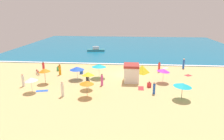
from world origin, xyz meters
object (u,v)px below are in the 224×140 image
object	(u,v)px
beach_umbrella_1	(183,85)
small_boat_0	(96,50)
beachgoer_1	(88,79)
lifeguard_cabana	(131,73)
beachgoer_5	(102,80)
beachgoer_9	(81,72)
beach_umbrella_4	(87,83)
parked_bicycle	(38,72)
beachgoer_0	(43,67)
beachgoer_6	(154,88)
beach_umbrella_7	(77,68)
beach_tent	(142,69)
beachgoer_2	(58,69)
beachgoer_8	(159,67)
beach_umbrella_2	(88,74)
beach_umbrella_6	(31,79)
beach_umbrella_3	(44,70)
beachgoer_4	(62,89)
beach_umbrella_5	(164,70)
beachgoer_7	(149,85)
beachgoer_3	(23,81)
beach_umbrella_0	(99,66)
beachgoer_11	(184,64)

from	to	relation	value
beach_umbrella_1	small_boat_0	size ratio (longest dim) A/B	0.55
beachgoer_1	lifeguard_cabana	bearing A→B (deg)	6.30
beachgoer_5	beachgoer_9	xyz separation A→B (m)	(-4.09, 5.17, -0.45)
beach_umbrella_4	beachgoer_1	xyz separation A→B (m)	(-1.02, 5.36, -1.39)
parked_bicycle	beachgoer_0	distance (m)	1.58
beach_umbrella_4	beachgoer_6	distance (m)	8.26
beachgoer_6	beach_umbrella_7	bearing A→B (deg)	156.60
beach_umbrella_4	beachgoer_6	size ratio (longest dim) A/B	1.34
beach_tent	beachgoer_5	distance (m)	8.62
beachgoer_2	beachgoer_6	xyz separation A→B (m)	(15.22, -8.86, 0.37)
lifeguard_cabana	beach_umbrella_1	size ratio (longest dim) A/B	1.05
beachgoer_2	beachgoer_8	size ratio (longest dim) A/B	0.52
beach_umbrella_2	beachgoer_0	xyz separation A→B (m)	(-9.05, 7.00, -1.24)
beach_umbrella_2	beachgoer_1	xyz separation A→B (m)	(-0.66, 2.72, -1.64)
beachgoer_0	beachgoer_9	world-z (taller)	beachgoer_0
beach_tent	beachgoer_5	world-z (taller)	beachgoer_5
beach_umbrella_6	beachgoer_6	bearing A→B (deg)	2.74
beach_umbrella_3	beachgoer_4	distance (m)	5.86
beach_umbrella_5	beachgoer_4	xyz separation A→B (m)	(-12.75, -6.10, -0.93)
lifeguard_cabana	beachgoer_7	size ratio (longest dim) A/B	3.03
lifeguard_cabana	beach_umbrella_1	distance (m)	8.18
lifeguard_cabana	beach_tent	distance (m)	4.72
beach_tent	beachgoer_5	xyz separation A→B (m)	(-5.80, -6.37, 0.11)
beachgoer_1	beachgoer_6	distance (m)	9.82
beach_umbrella_2	beachgoer_3	distance (m)	9.08
beach_umbrella_2	beach_umbrella_7	xyz separation A→B (m)	(-2.42, 3.63, -0.32)
beach_umbrella_2	beachgoer_4	xyz separation A→B (m)	(-2.60, -2.73, -1.16)
beachgoer_6	beachgoer_9	distance (m)	13.27
beach_umbrella_6	beach_tent	distance (m)	17.19
beach_umbrella_4	beachgoer_0	bearing A→B (deg)	134.33
beach_umbrella_5	beachgoer_3	world-z (taller)	beach_umbrella_5
beach_umbrella_6	beachgoer_3	xyz separation A→B (m)	(-2.12, 1.87, -0.87)
beach_umbrella_1	beachgoer_4	world-z (taller)	beach_umbrella_1
beach_umbrella_5	beach_umbrella_4	bearing A→B (deg)	-148.45
lifeguard_cabana	beachgoer_0	distance (m)	15.08
beach_umbrella_0	beach_tent	size ratio (longest dim) A/B	1.36
beach_umbrella_1	beach_umbrella_5	bearing A→B (deg)	102.81
beach_umbrella_7	beachgoer_2	world-z (taller)	beach_umbrella_7
beachgoer_8	parked_bicycle	bearing A→B (deg)	-170.78
beachgoer_0	beachgoer_8	bearing A→B (deg)	5.11
beach_umbrella_0	lifeguard_cabana	bearing A→B (deg)	-14.76
beach_umbrella_7	beach_tent	size ratio (longest dim) A/B	1.32
beach_umbrella_4	beachgoer_1	distance (m)	5.63
beach_umbrella_1	beach_umbrella_6	distance (m)	18.32
beach_tent	beachgoer_1	distance (m)	9.50
beach_umbrella_4	beach_umbrella_6	bearing A→B (deg)	173.27
lifeguard_cabana	beach_umbrella_2	size ratio (longest dim) A/B	1.08
beachgoer_2	small_boat_0	size ratio (longest dim) A/B	0.20
beachgoer_4	beachgoer_11	world-z (taller)	beachgoer_4
small_boat_0	beach_umbrella_5	bearing A→B (deg)	-58.79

